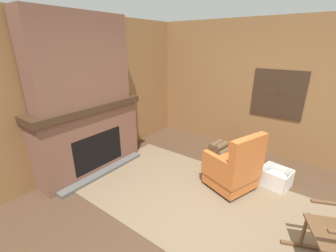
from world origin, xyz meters
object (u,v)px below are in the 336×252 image
(firewood_stack, at_px, (218,148))
(oil_lamp_vase, at_px, (39,107))
(laundry_basket, at_px, (275,177))
(storage_case, at_px, (115,93))
(decorative_plate_on_mantel, at_px, (85,95))
(armchair, at_px, (234,169))

(firewood_stack, height_order, oil_lamp_vase, oil_lamp_vase)
(laundry_basket, relative_size, oil_lamp_vase, 1.62)
(storage_case, relative_size, decorative_plate_on_mantel, 1.04)
(firewood_stack, distance_m, storage_case, 2.37)
(laundry_basket, distance_m, decorative_plate_on_mantel, 3.39)
(oil_lamp_vase, distance_m, decorative_plate_on_mantel, 0.77)
(armchair, relative_size, oil_lamp_vase, 3.19)
(armchair, height_order, decorative_plate_on_mantel, decorative_plate_on_mantel)
(armchair, relative_size, firewood_stack, 2.21)
(storage_case, bearing_deg, oil_lamp_vase, -90.00)
(oil_lamp_vase, distance_m, storage_case, 1.38)
(armchair, height_order, oil_lamp_vase, oil_lamp_vase)
(laundry_basket, bearing_deg, armchair, -136.10)
(armchair, distance_m, laundry_basket, 0.75)
(firewood_stack, relative_size, oil_lamp_vase, 1.44)
(firewood_stack, height_order, storage_case, storage_case)
(laundry_basket, distance_m, oil_lamp_vase, 3.74)
(firewood_stack, bearing_deg, laundry_basket, -23.11)
(oil_lamp_vase, height_order, storage_case, oil_lamp_vase)
(firewood_stack, distance_m, decorative_plate_on_mantel, 2.79)
(oil_lamp_vase, bearing_deg, decorative_plate_on_mantel, 91.49)
(armchair, xyz_separation_m, oil_lamp_vase, (-2.32, -1.63, 0.97))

